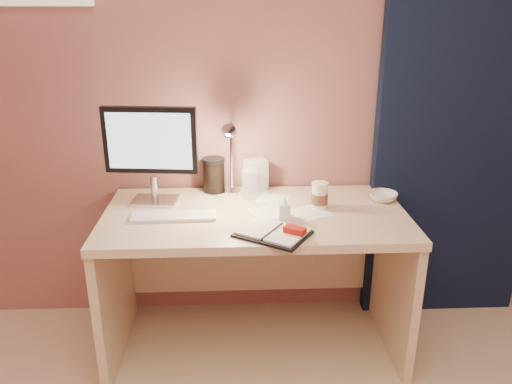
{
  "coord_description": "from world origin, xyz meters",
  "views": [
    {
      "loc": [
        -0.09,
        -0.74,
        1.62
      ],
      "look_at": [
        0.0,
        1.33,
        0.85
      ],
      "focal_mm": 35.0,
      "sensor_mm": 36.0,
      "label": 1
    }
  ],
  "objects_px": {
    "monitor": "(151,146)",
    "dark_jar": "(214,177)",
    "desk": "(255,249)",
    "coffee_cup": "(320,196)",
    "bowl": "(383,197)",
    "planner": "(275,233)",
    "keyboard": "(174,216)",
    "desk_lamp": "(233,152)",
    "clear_cup": "(249,184)",
    "product_box": "(256,175)",
    "lotion_bottle": "(285,207)"
  },
  "relations": [
    {
      "from": "bowl",
      "to": "product_box",
      "type": "xyz_separation_m",
      "value": [
        -0.62,
        0.19,
        0.06
      ]
    },
    {
      "from": "monitor",
      "to": "lotion_bottle",
      "type": "distance_m",
      "value": 0.69
    },
    {
      "from": "dark_jar",
      "to": "monitor",
      "type": "bearing_deg",
      "value": -153.18
    },
    {
      "from": "lotion_bottle",
      "to": "product_box",
      "type": "height_order",
      "value": "product_box"
    },
    {
      "from": "monitor",
      "to": "bowl",
      "type": "distance_m",
      "value": 1.14
    },
    {
      "from": "keyboard",
      "to": "clear_cup",
      "type": "bearing_deg",
      "value": 33.34
    },
    {
      "from": "coffee_cup",
      "to": "keyboard",
      "type": "bearing_deg",
      "value": -172.66
    },
    {
      "from": "planner",
      "to": "keyboard",
      "type": "bearing_deg",
      "value": -171.62
    },
    {
      "from": "dark_jar",
      "to": "product_box",
      "type": "relative_size",
      "value": 0.98
    },
    {
      "from": "keyboard",
      "to": "lotion_bottle",
      "type": "relative_size",
      "value": 3.45
    },
    {
      "from": "planner",
      "to": "bowl",
      "type": "distance_m",
      "value": 0.67
    },
    {
      "from": "planner",
      "to": "product_box",
      "type": "relative_size",
      "value": 2.2
    },
    {
      "from": "bowl",
      "to": "coffee_cup",
      "type": "bearing_deg",
      "value": -166.14
    },
    {
      "from": "monitor",
      "to": "planner",
      "type": "relative_size",
      "value": 1.32
    },
    {
      "from": "planner",
      "to": "desk_lamp",
      "type": "bearing_deg",
      "value": 145.24
    },
    {
      "from": "dark_jar",
      "to": "bowl",
      "type": "bearing_deg",
      "value": -11.71
    },
    {
      "from": "keyboard",
      "to": "lotion_bottle",
      "type": "xyz_separation_m",
      "value": [
        0.5,
        -0.03,
        0.05
      ]
    },
    {
      "from": "clear_cup",
      "to": "dark_jar",
      "type": "xyz_separation_m",
      "value": [
        -0.18,
        0.1,
        0.01
      ]
    },
    {
      "from": "clear_cup",
      "to": "lotion_bottle",
      "type": "relative_size",
      "value": 1.29
    },
    {
      "from": "monitor",
      "to": "product_box",
      "type": "distance_m",
      "value": 0.56
    },
    {
      "from": "planner",
      "to": "monitor",
      "type": "bearing_deg",
      "value": 177.02
    },
    {
      "from": "desk",
      "to": "bowl",
      "type": "bearing_deg",
      "value": 4.37
    },
    {
      "from": "keyboard",
      "to": "dark_jar",
      "type": "bearing_deg",
      "value": 61.66
    },
    {
      "from": "coffee_cup",
      "to": "desk_lamp",
      "type": "height_order",
      "value": "desk_lamp"
    },
    {
      "from": "monitor",
      "to": "planner",
      "type": "bearing_deg",
      "value": -29.78
    },
    {
      "from": "lotion_bottle",
      "to": "desk_lamp",
      "type": "relative_size",
      "value": 0.28
    },
    {
      "from": "monitor",
      "to": "bowl",
      "type": "relative_size",
      "value": 3.41
    },
    {
      "from": "monitor",
      "to": "keyboard",
      "type": "xyz_separation_m",
      "value": [
        0.11,
        -0.2,
        -0.27
      ]
    },
    {
      "from": "desk",
      "to": "coffee_cup",
      "type": "bearing_deg",
      "value": -6.14
    },
    {
      "from": "desk",
      "to": "coffee_cup",
      "type": "distance_m",
      "value": 0.42
    },
    {
      "from": "dark_jar",
      "to": "product_box",
      "type": "distance_m",
      "value": 0.21
    },
    {
      "from": "dark_jar",
      "to": "coffee_cup",
      "type": "bearing_deg",
      "value": -26.73
    },
    {
      "from": "monitor",
      "to": "planner",
      "type": "xyz_separation_m",
      "value": [
        0.55,
        -0.4,
        -0.27
      ]
    },
    {
      "from": "keyboard",
      "to": "desk_lamp",
      "type": "height_order",
      "value": "desk_lamp"
    },
    {
      "from": "clear_cup",
      "to": "planner",
      "type": "bearing_deg",
      "value": -78.54
    },
    {
      "from": "keyboard",
      "to": "product_box",
      "type": "relative_size",
      "value": 2.36
    },
    {
      "from": "dark_jar",
      "to": "planner",
      "type": "bearing_deg",
      "value": -63.56
    },
    {
      "from": "lotion_bottle",
      "to": "desk",
      "type": "bearing_deg",
      "value": 130.28
    },
    {
      "from": "clear_cup",
      "to": "lotion_bottle",
      "type": "distance_m",
      "value": 0.31
    },
    {
      "from": "keyboard",
      "to": "product_box",
      "type": "xyz_separation_m",
      "value": [
        0.38,
        0.35,
        0.07
      ]
    },
    {
      "from": "monitor",
      "to": "desk_lamp",
      "type": "distance_m",
      "value": 0.38
    },
    {
      "from": "planner",
      "to": "dark_jar",
      "type": "distance_m",
      "value": 0.61
    },
    {
      "from": "desk",
      "to": "lotion_bottle",
      "type": "xyz_separation_m",
      "value": [
        0.13,
        -0.15,
        0.28
      ]
    },
    {
      "from": "coffee_cup",
      "to": "clear_cup",
      "type": "height_order",
      "value": "clear_cup"
    },
    {
      "from": "monitor",
      "to": "dark_jar",
      "type": "distance_m",
      "value": 0.37
    },
    {
      "from": "coffee_cup",
      "to": "desk",
      "type": "bearing_deg",
      "value": 173.86
    },
    {
      "from": "desk",
      "to": "monitor",
      "type": "height_order",
      "value": "monitor"
    },
    {
      "from": "coffee_cup",
      "to": "planner",
      "type": "bearing_deg",
      "value": -129.2
    },
    {
      "from": "coffee_cup",
      "to": "bowl",
      "type": "distance_m",
      "value": 0.34
    },
    {
      "from": "desk",
      "to": "lotion_bottle",
      "type": "distance_m",
      "value": 0.34
    }
  ]
}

